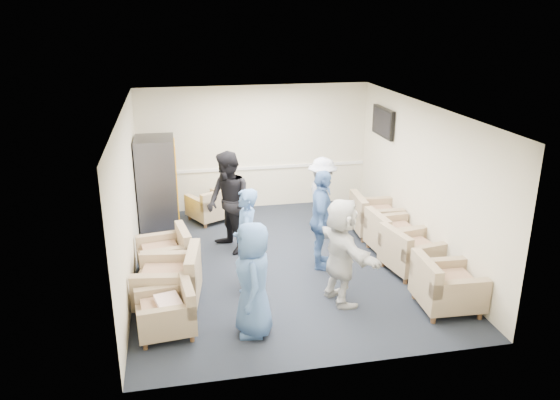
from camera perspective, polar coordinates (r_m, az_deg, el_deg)
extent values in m
plane|color=black|center=(9.60, 0.25, -6.59)|extent=(6.00, 6.00, 0.00)
plane|color=white|center=(8.77, 0.28, 9.52)|extent=(6.00, 6.00, 0.00)
cube|color=beige|center=(11.94, -2.65, 5.48)|extent=(5.00, 0.02, 2.70)
cube|color=beige|center=(6.39, 5.73, -7.10)|extent=(5.00, 0.02, 2.70)
cube|color=beige|center=(8.96, -15.60, 0.08)|extent=(0.02, 6.00, 2.70)
cube|color=beige|center=(9.88, 14.62, 1.95)|extent=(0.02, 6.00, 2.70)
cube|color=silver|center=(12.03, -2.61, 3.37)|extent=(4.98, 0.04, 0.06)
cube|color=black|center=(11.29, 10.72, 8.01)|extent=(0.07, 1.00, 0.58)
cube|color=black|center=(11.28, 10.55, 8.00)|extent=(0.01, 0.92, 0.50)
cube|color=#4B4B52|center=(11.33, 10.86, 7.27)|extent=(0.04, 0.10, 0.25)
cube|color=#917B5E|center=(7.72, -11.87, -11.98)|extent=(0.83, 0.83, 0.25)
cube|color=#946D51|center=(7.63, -11.96, -10.90)|extent=(0.57, 0.54, 0.09)
cube|color=#917B5E|center=(7.59, -9.63, -9.75)|extent=(0.20, 0.76, 0.35)
cube|color=#917B5E|center=(8.38, -11.60, -8.90)|extent=(1.05, 1.05, 0.30)
cube|color=#946D51|center=(8.29, -11.69, -7.65)|extent=(0.72, 0.68, 0.11)
cube|color=#917B5E|center=(8.16, -9.08, -6.63)|extent=(0.29, 0.93, 0.43)
cube|color=#917B5E|center=(9.33, -11.99, -6.13)|extent=(0.93, 0.93, 0.27)
cube|color=#946D51|center=(9.26, -12.07, -5.12)|extent=(0.64, 0.61, 0.10)
cube|color=#917B5E|center=(9.25, -10.06, -4.04)|extent=(0.26, 0.82, 0.38)
cube|color=#917B5E|center=(8.47, 17.08, -9.20)|extent=(0.90, 0.90, 0.28)
cube|color=#946D51|center=(8.39, 17.21, -8.03)|extent=(0.63, 0.59, 0.10)
cube|color=#917B5E|center=(8.18, 15.01, -7.35)|extent=(0.18, 0.87, 0.41)
cube|color=#917B5E|center=(9.46, 13.62, -5.85)|extent=(0.97, 0.97, 0.28)
cube|color=#946D51|center=(9.38, 13.71, -4.80)|extent=(0.67, 0.64, 0.10)
cube|color=#917B5E|center=(9.14, 11.97, -4.32)|extent=(0.28, 0.85, 0.40)
cube|color=#917B5E|center=(10.10, 11.83, -4.07)|extent=(0.90, 0.90, 0.28)
cube|color=#946D51|center=(10.03, 11.90, -3.08)|extent=(0.62, 0.59, 0.10)
cube|color=#917B5E|center=(9.82, 10.14, -2.51)|extent=(0.20, 0.85, 0.39)
cube|color=#917B5E|center=(10.86, 9.95, -2.22)|extent=(0.91, 0.91, 0.28)
cube|color=#946D51|center=(10.79, 10.01, -1.26)|extent=(0.63, 0.59, 0.10)
cube|color=#917B5E|center=(10.64, 8.21, -0.60)|extent=(0.19, 0.87, 0.41)
cube|color=#917B5E|center=(11.51, -7.35, -1.01)|extent=(1.03, 1.03, 0.25)
cube|color=#946D51|center=(11.45, -7.39, -0.21)|extent=(0.68, 0.70, 0.09)
cube|color=#917B5E|center=(11.15, -6.54, 0.02)|extent=(0.73, 0.47, 0.36)
cube|color=#4B4B52|center=(10.98, -12.71, 1.57)|extent=(0.74, 0.89, 1.88)
cube|color=orange|center=(10.95, -10.76, 2.17)|extent=(0.02, 0.76, 1.50)
cube|color=black|center=(11.20, -10.51, -1.68)|extent=(0.02, 0.44, 0.12)
cube|color=black|center=(9.07, -9.50, -7.15)|extent=(0.28, 0.22, 0.37)
sphere|color=black|center=(9.00, -9.56, -6.19)|extent=(0.19, 0.19, 0.19)
cube|color=white|center=(7.60, -11.61, -10.49)|extent=(0.40, 0.47, 0.12)
imported|color=#41659E|center=(7.31, -2.81, -8.29)|extent=(0.58, 0.83, 1.60)
imported|color=#41659E|center=(8.45, -3.57, -4.20)|extent=(0.49, 0.66, 1.65)
imported|color=black|center=(9.77, -5.40, -0.31)|extent=(1.00, 1.10, 1.85)
imported|color=silver|center=(10.54, 4.43, 0.32)|extent=(0.59, 1.01, 1.55)
imported|color=#41659E|center=(9.15, 4.36, -2.11)|extent=(0.68, 1.08, 1.72)
imported|color=silver|center=(8.11, 6.45, -5.36)|extent=(0.78, 1.59, 1.64)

